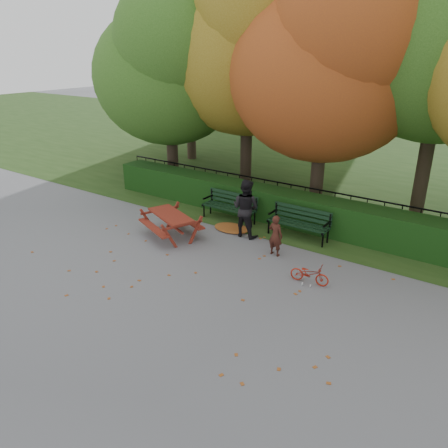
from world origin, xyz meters
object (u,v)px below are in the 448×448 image
Objects in this scene: tree_a at (171,66)px; bicycle at (310,274)px; tree_b at (253,39)px; adult at (246,208)px; picnic_table at (171,219)px; tree_f at (191,33)px; child at (276,235)px; bench_left at (231,204)px; tree_c at (335,59)px; bench_right at (300,220)px.

tree_a reaches higher than bicycle.
tree_b is 6.35m from adult.
picnic_table is 1.19× the size of adult.
child is (8.22, -6.96, -5.13)m from tree_f.
tree_f reaches higher than tree_b.
tree_a is 6.48m from picnic_table.
tree_f is at bearing 136.49° from bench_left.
bicycle is (4.92, -5.35, -5.16)m from tree_b.
tree_b reaches higher than child.
tree_c is 6.67m from bicycle.
tree_b is at bearing 139.33° from bench_right.
tree_f is at bearing -35.27° from child.
bench_left is 0.88× the size of picnic_table.
tree_b reaches higher than adult.
bench_left is 1.05× the size of adult.
bench_right reaches higher than picnic_table.
tree_b is 7.84× the size of child.
bench_left is (-2.13, -2.26, -4.30)m from tree_c.
picnic_table is at bearing 81.32° from bicycle.
tree_a is 4.37× the size of adult.
tree_c is 3.92× the size of picnic_table.
tree_f reaches higher than child.
tree_f reaches higher than tree_c.
child is 1.67m from bicycle.
picnic_table is (-2.80, -4.36, -4.27)m from tree_c.
adult is (1.06, -0.80, 0.34)m from bench_left.
bench_left reaches higher than bicycle.
tree_a reaches higher than adult.
adult is at bearing -109.40° from tree_c.
tree_a reaches higher than bench_left.
picnic_table is at bearing -122.71° from tree_c.
tree_f is at bearing 146.08° from bench_right.
tree_a is 0.85× the size of tree_b.
adult reaches higher than child.
bench_left is at bearing 180.00° from bench_right.
picnic_table is (-0.67, -2.10, 0.03)m from bench_left.
tree_c is at bearing -22.35° from tree_f.
tree_a is 4.16× the size of bench_right.
bench_right is 0.88× the size of picnic_table.
bench_left is 1.00× the size of bench_right.
child is at bearing -90.62° from bench_right.
tree_c is (6.02, 0.38, 0.30)m from tree_a.
tree_a is 6.04m from tree_c.
tree_b is 8.91m from bicycle.
tree_f is 9.56m from bench_left.
tree_a is 8.07× the size of bicycle.
picnic_table is at bearing -107.59° from bench_left.
bicycle is at bearing -28.61° from tree_a.
bench_right is 1.60m from adult.
adult is (6.89, -6.34, -4.84)m from tree_f.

